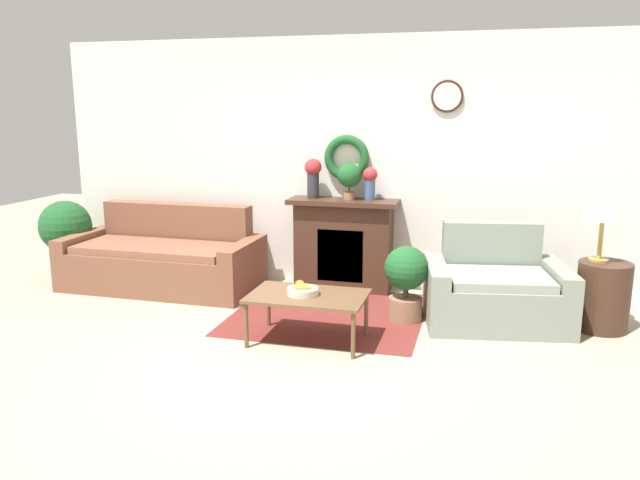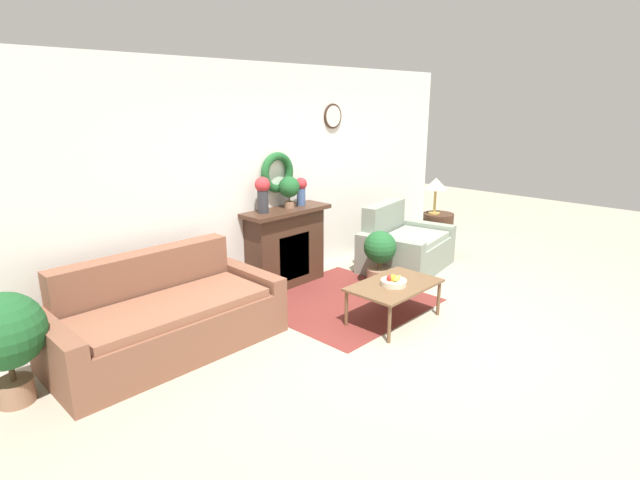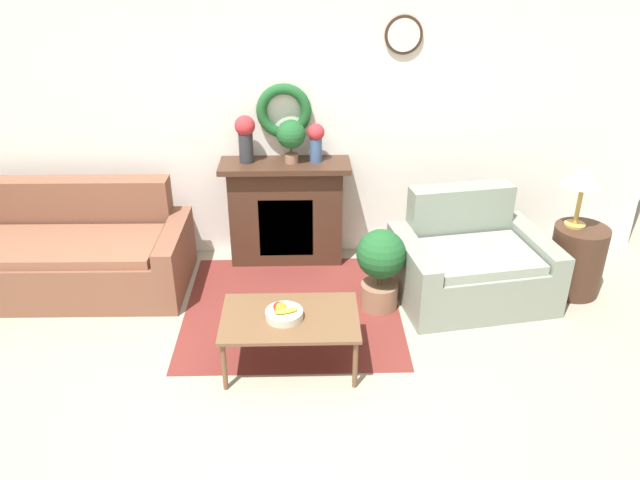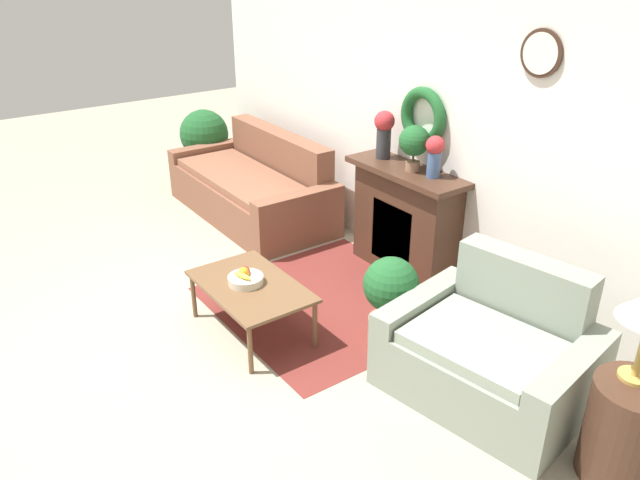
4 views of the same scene
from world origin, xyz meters
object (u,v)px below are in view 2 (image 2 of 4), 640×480
object	(u,v)px
coffee_table	(394,287)
vase_on_mantel_right	(301,189)
table_lamp	(436,185)
potted_plant_on_mantel	(289,188)
couch_left	(165,318)
vase_on_mantel_left	(263,192)
potted_plant_floor_by_loveseat	(380,254)
fruit_bowl	(393,282)
side_table_by_loveseat	(437,233)
potted_plant_floor_by_couch	(5,335)
loveseat_right	(404,247)
fireplace	(286,247)

from	to	relation	value
coffee_table	vase_on_mantel_right	bearing A→B (deg)	82.31
table_lamp	potted_plant_on_mantel	size ratio (longest dim) A/B	1.39
couch_left	vase_on_mantel_right	distance (m)	2.43
couch_left	vase_on_mantel_right	xyz separation A→B (m)	(2.22, 0.44, 0.89)
vase_on_mantel_left	potted_plant_floor_by_loveseat	distance (m)	1.66
fruit_bowl	potted_plant_floor_by_loveseat	size ratio (longest dim) A/B	0.38
side_table_by_loveseat	potted_plant_floor_by_loveseat	world-z (taller)	potted_plant_floor_by_loveseat
potted_plant_on_mantel	potted_plant_floor_by_couch	distance (m)	3.36
loveseat_right	vase_on_mantel_left	distance (m)	2.26
side_table_by_loveseat	potted_plant_floor_by_couch	xyz separation A→B (m)	(-5.73, 0.28, 0.27)
vase_on_mantel_left	potted_plant_floor_by_loveseat	bearing A→B (deg)	-37.64
vase_on_mantel_right	potted_plant_floor_by_couch	bearing A→B (deg)	-173.59
fireplace	vase_on_mantel_left	distance (m)	0.81
side_table_by_loveseat	vase_on_mantel_left	xyz separation A→B (m)	(-2.87, 0.67, 0.93)
fireplace	couch_left	xyz separation A→B (m)	(-1.93, -0.44, -0.19)
loveseat_right	potted_plant_on_mantel	xyz separation A→B (m)	(-1.54, 0.67, 0.94)
table_lamp	vase_on_mantel_left	size ratio (longest dim) A/B	1.27
couch_left	loveseat_right	world-z (taller)	same
loveseat_right	vase_on_mantel_left	size ratio (longest dim) A/B	3.28
side_table_by_loveseat	potted_plant_floor_by_couch	world-z (taller)	potted_plant_floor_by_couch
fruit_bowl	potted_plant_floor_by_couch	distance (m)	3.46
coffee_table	potted_plant_on_mantel	bearing A→B (deg)	90.00
fireplace	fruit_bowl	bearing A→B (deg)	-89.37
side_table_by_loveseat	vase_on_mantel_right	bearing A→B (deg)	163.43
fruit_bowl	potted_plant_floor_by_couch	size ratio (longest dim) A/B	0.30
vase_on_mantel_right	potted_plant_floor_by_loveseat	bearing A→B (deg)	-59.66
fruit_bowl	side_table_by_loveseat	xyz separation A→B (m)	(2.51, 0.98, -0.15)
vase_on_mantel_right	side_table_by_loveseat	bearing A→B (deg)	-16.57
vase_on_mantel_left	vase_on_mantel_right	size ratio (longest dim) A/B	1.22
potted_plant_on_mantel	vase_on_mantel_right	bearing A→B (deg)	5.20
potted_plant_floor_by_couch	vase_on_mantel_right	bearing A→B (deg)	6.41
potted_plant_on_mantel	potted_plant_floor_by_couch	size ratio (longest dim) A/B	0.43
loveseat_right	table_lamp	distance (m)	1.15
fireplace	fruit_bowl	world-z (taller)	fireplace
fruit_bowl	loveseat_right	bearing A→B (deg)	31.04
couch_left	fruit_bowl	xyz separation A→B (m)	(1.95, -1.20, 0.15)
couch_left	potted_plant_floor_by_couch	world-z (taller)	potted_plant_floor_by_couch
loveseat_right	coffee_table	bearing A→B (deg)	-158.33
vase_on_mantel_right	potted_plant_floor_by_couch	size ratio (longest dim) A/B	0.39
table_lamp	vase_on_mantel_right	distance (m)	2.28
couch_left	potted_plant_on_mantel	bearing A→B (deg)	12.55
couch_left	loveseat_right	xyz separation A→B (m)	(3.53, -0.25, -0.01)
side_table_by_loveseat	potted_plant_on_mantel	xyz separation A→B (m)	(-2.46, 0.65, 0.93)
side_table_by_loveseat	table_lamp	world-z (taller)	table_lamp
fireplace	potted_plant_floor_by_loveseat	xyz separation A→B (m)	(0.80, -0.87, -0.09)
vase_on_mantel_right	couch_left	bearing A→B (deg)	-168.69
fruit_bowl	side_table_by_loveseat	world-z (taller)	side_table_by_loveseat
couch_left	potted_plant_floor_by_loveseat	world-z (taller)	couch_left
coffee_table	vase_on_mantel_left	distance (m)	1.89
side_table_by_loveseat	vase_on_mantel_right	size ratio (longest dim) A/B	1.77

